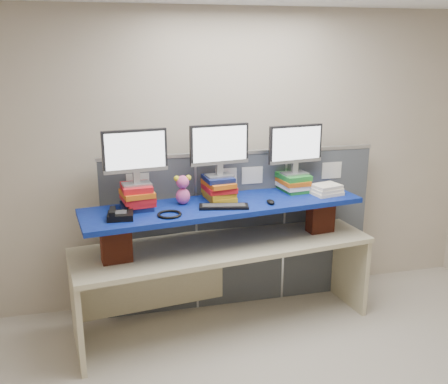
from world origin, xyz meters
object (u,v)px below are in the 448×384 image
object	(u,v)px
blue_board	(224,206)
keyboard	(224,206)
monitor_left	(135,154)
monitor_right	(295,147)
desk_phone	(119,215)
monitor_center	(219,147)
desk	(224,260)

from	to	relation	value
blue_board	keyboard	xyz separation A→B (m)	(-0.03, -0.12, 0.03)
blue_board	monitor_left	size ratio (longest dim) A/B	4.61
blue_board	monitor_right	size ratio (longest dim) A/B	4.61
keyboard	desk_phone	world-z (taller)	desk_phone
monitor_center	monitor_left	bearing A→B (deg)	180.00
monitor_center	desk_phone	size ratio (longest dim) A/B	2.52
monitor_right	keyboard	bearing A→B (deg)	-163.28
monitor_right	monitor_center	bearing A→B (deg)	180.00
desk	blue_board	world-z (taller)	blue_board
monitor_center	monitor_right	distance (m)	0.74
blue_board	keyboard	size ratio (longest dim) A/B	5.62
blue_board	monitor_right	distance (m)	0.87
monitor_left	monitor_right	bearing A→B (deg)	-0.00
monitor_center	monitor_right	bearing A→B (deg)	-0.00
keyboard	monitor_right	bearing A→B (deg)	35.03
monitor_left	monitor_right	xyz separation A→B (m)	(1.44, 0.19, -0.04)
desk	monitor_center	size ratio (longest dim) A/B	5.15
desk	keyboard	distance (m)	0.55
monitor_right	desk_phone	distance (m)	1.70
blue_board	monitor_right	world-z (taller)	monitor_right
blue_board	desk_phone	bearing A→B (deg)	-174.81
desk	blue_board	distance (m)	0.50
blue_board	desk_phone	world-z (taller)	desk_phone
desk	monitor_left	world-z (taller)	monitor_left
desk	monitor_center	xyz separation A→B (m)	(-0.01, 0.12, 0.99)
keyboard	desk_phone	bearing A→B (deg)	-164.09
desk	monitor_right	size ratio (longest dim) A/B	5.15
monitor_left	monitor_right	distance (m)	1.46
monitor_center	keyboard	distance (m)	0.51
monitor_left	monitor_right	size ratio (longest dim) A/B	1.00
monitor_left	monitor_center	world-z (taller)	monitor_center
monitor_left	keyboard	world-z (taller)	monitor_left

